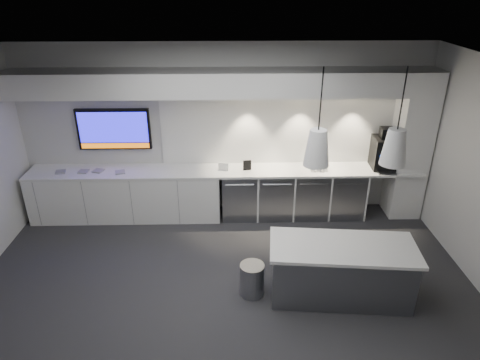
{
  "coord_description": "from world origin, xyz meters",
  "views": [
    {
      "loc": [
        0.09,
        -4.61,
        3.91
      ],
      "look_at": [
        0.23,
        1.1,
        1.21
      ],
      "focal_mm": 32.0,
      "sensor_mm": 36.0,
      "label": 1
    }
  ],
  "objects_px": {
    "bin": "(252,279)",
    "coffee_machine": "(384,152)",
    "wall_tv": "(114,129)",
    "island": "(341,271)"
  },
  "relations": [
    {
      "from": "bin",
      "to": "coffee_machine",
      "type": "xyz_separation_m",
      "value": [
        2.39,
        2.18,
        0.96
      ]
    },
    {
      "from": "wall_tv",
      "to": "bin",
      "type": "height_order",
      "value": "wall_tv"
    },
    {
      "from": "wall_tv",
      "to": "island",
      "type": "relative_size",
      "value": 0.64
    },
    {
      "from": "wall_tv",
      "to": "coffee_machine",
      "type": "relative_size",
      "value": 1.72
    },
    {
      "from": "coffee_machine",
      "to": "wall_tv",
      "type": "bearing_deg",
      "value": -179.77
    },
    {
      "from": "wall_tv",
      "to": "coffee_machine",
      "type": "xyz_separation_m",
      "value": [
        4.66,
        -0.25,
        -0.36
      ]
    },
    {
      "from": "bin",
      "to": "wall_tv",
      "type": "bearing_deg",
      "value": 133.05
    },
    {
      "from": "coffee_machine",
      "to": "bin",
      "type": "bearing_deg",
      "value": -134.28
    },
    {
      "from": "island",
      "to": "coffee_machine",
      "type": "height_order",
      "value": "coffee_machine"
    },
    {
      "from": "island",
      "to": "bin",
      "type": "xyz_separation_m",
      "value": [
        -1.17,
        0.07,
        -0.17
      ]
    }
  ]
}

